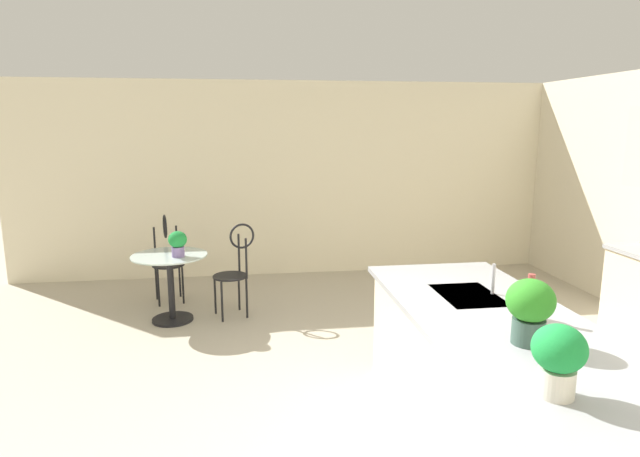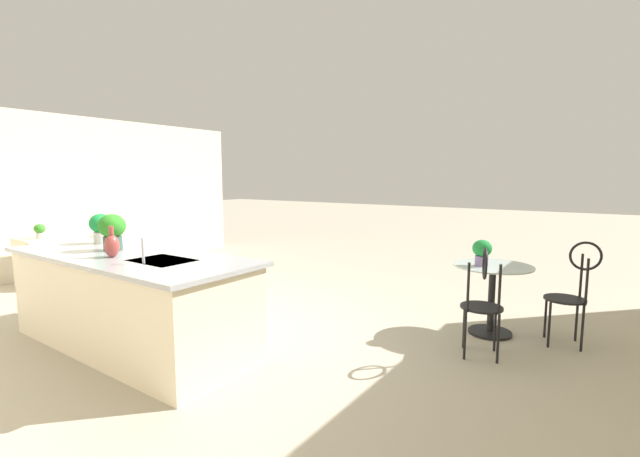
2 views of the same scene
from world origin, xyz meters
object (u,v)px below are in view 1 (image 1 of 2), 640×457
at_px(potted_plant_on_table, 178,242).
at_px(chair_by_island, 235,266).
at_px(chair_near_window, 167,254).
at_px(potted_plant_counter_far, 559,356).
at_px(potted_plant_counter_near, 530,307).
at_px(bistro_table, 171,281).
at_px(vase_on_counter, 530,302).

bearing_deg(potted_plant_on_table, chair_by_island, 106.14).
xyz_separation_m(chair_near_window, potted_plant_counter_far, (4.37, 2.29, 0.54)).
distance_m(chair_by_island, potted_plant_counter_near, 3.63).
height_order(bistro_table, potted_plant_counter_far, potted_plant_counter_far).
distance_m(bistro_table, potted_plant_counter_near, 3.95).
height_order(bistro_table, chair_near_window, chair_near_window).
bearing_deg(potted_plant_on_table, potted_plant_counter_near, 36.59).
distance_m(potted_plant_counter_near, potted_plant_counter_far, 0.58).
bearing_deg(chair_near_window, chair_by_island, 51.93).
distance_m(chair_by_island, potted_plant_counter_far, 4.05).
bearing_deg(vase_on_counter, potted_plant_counter_near, -30.25).
distance_m(chair_near_window, chair_by_island, 1.03).
distance_m(potted_plant_on_table, vase_on_counter, 3.61).
relative_size(potted_plant_on_table, potted_plant_counter_near, 0.74).
relative_size(potted_plant_counter_near, potted_plant_counter_far, 1.11).
xyz_separation_m(potted_plant_on_table, potted_plant_counter_far, (3.56, 2.06, 0.21)).
height_order(potted_plant_counter_near, vase_on_counter, potted_plant_counter_near).
bearing_deg(potted_plant_counter_near, bistro_table, -142.94).
bearing_deg(vase_on_counter, potted_plant_on_table, -137.49).
relative_size(bistro_table, chair_by_island, 0.77).
xyz_separation_m(chair_near_window, potted_plant_counter_near, (3.82, 2.47, 0.56)).
xyz_separation_m(chair_near_window, potted_plant_on_table, (0.81, 0.23, 0.32)).
xyz_separation_m(chair_near_window, vase_on_counter, (3.47, 2.67, 0.46)).
distance_m(chair_by_island, vase_on_counter, 3.42).
distance_m(bistro_table, chair_by_island, 0.70).
relative_size(bistro_table, potted_plant_on_table, 2.93).
bearing_deg(bistro_table, chair_by_island, 96.44).
bearing_deg(potted_plant_counter_far, chair_near_window, -152.29).
bearing_deg(potted_plant_counter_near, potted_plant_on_table, -143.41).
bearing_deg(potted_plant_counter_far, potted_plant_counter_near, 162.25).
xyz_separation_m(bistro_table, potted_plant_counter_near, (3.10, 2.34, 0.68)).
xyz_separation_m(bistro_table, chair_by_island, (-0.08, 0.69, 0.13)).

